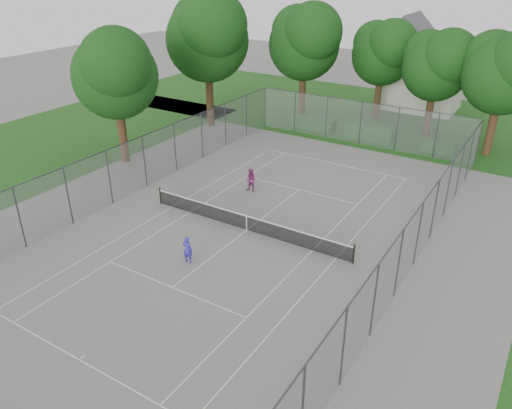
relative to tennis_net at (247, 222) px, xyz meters
The scene contains 18 objects.
ground 0.51m from the tennis_net, ahead, with size 120.00×120.00×0.00m, color slate.
grass_far 26.00m from the tennis_net, 90.00° to the left, with size 60.00×20.00×0.00m, color #1A4614.
grass_left 22.01m from the tennis_net, behind, with size 16.00×40.00×0.00m, color #1A4614.
court_markings 0.50m from the tennis_net, ahead, with size 11.03×23.83×0.01m.
tennis_net is the anchor object (origin of this frame).
perimeter_fence 1.30m from the tennis_net, ahead, with size 18.08×34.08×3.52m.
tree_far_left 23.27m from the tennis_net, 109.23° to the left, with size 7.34×6.70×10.55m.
tree_far_midleft 25.57m from the tennis_net, 93.06° to the left, with size 6.35×5.80×9.13m.
tree_far_midright 23.15m from the tennis_net, 79.26° to the left, with size 6.26×5.72×9.00m.
tree_far_right 22.90m from the tennis_net, 64.73° to the left, with size 6.67×6.09×9.59m.
tree_side_back 21.17m from the tennis_net, 132.28° to the left, with size 8.13×7.42×11.69m.
tree_side_front 15.39m from the tennis_net, 163.34° to the left, with size 6.90×6.30×9.91m.
hedge_left 19.19m from the tennis_net, 105.01° to the left, with size 4.05×1.21×1.01m, color #184C1A.
hedge_mid 18.36m from the tennis_net, 88.94° to the left, with size 3.98×1.14×1.25m, color #184C1A.
hedge_right 19.37m from the tennis_net, 71.82° to the left, with size 2.59×0.95×0.78m, color #184C1A.
house 30.51m from the tennis_net, 87.90° to the left, with size 7.21×5.59×8.98m.
girl_player 4.37m from the tennis_net, 99.85° to the right, with size 0.54×0.35×1.47m, color #312DAC.
woman_player 5.21m from the tennis_net, 119.71° to the left, with size 0.76×0.59×1.56m, color #822B69.
Camera 1 is at (13.42, -20.55, 13.95)m, focal length 35.00 mm.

